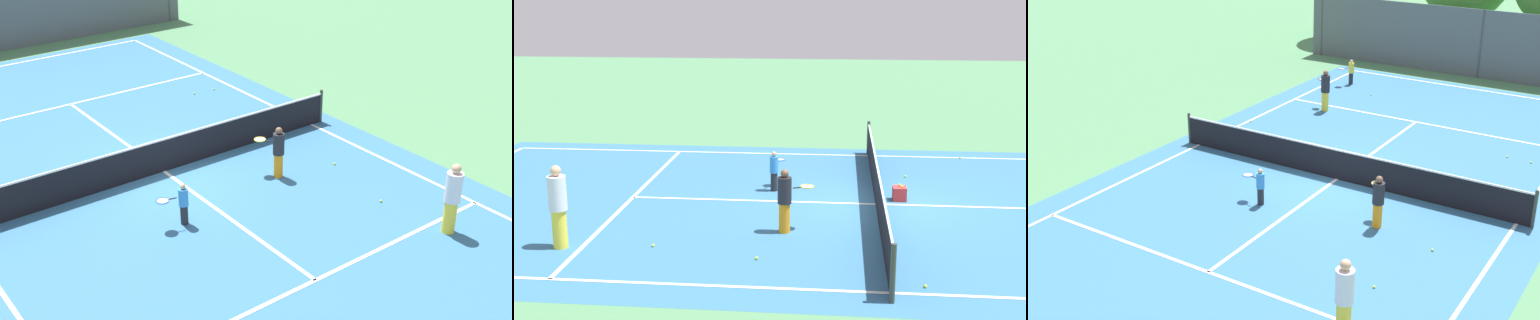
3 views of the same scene
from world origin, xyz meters
TOP-DOWN VIEW (x-y plane):
  - ground_plane at (0.00, 0.00)m, footprint 80.00×80.00m
  - court_surface at (0.00, 0.00)m, footprint 13.00×25.00m
  - tennis_net at (0.00, 0.00)m, footprint 11.90×0.10m
  - player_1 at (-1.04, -2.72)m, footprint 0.82×0.43m
  - player_2 at (3.82, -6.85)m, footprint 0.39×0.39m
  - player_4 at (2.37, -2.16)m, footprint 0.65×0.87m
  - ball_crate at (-0.44, 0.62)m, footprint 0.39×0.35m
  - tennis_ball_0 at (-2.80, 0.98)m, footprint 0.07×0.07m
  - tennis_ball_1 at (3.97, 4.63)m, footprint 0.07×0.07m
  - tennis_ball_4 at (5.19, 0.66)m, footprint 0.07×0.07m
  - tennis_ball_7 at (4.78, 4.56)m, footprint 0.07×0.07m
  - tennis_ball_8 at (3.59, -4.90)m, footprint 0.07×0.07m
  - tennis_ball_9 at (4.11, -2.60)m, footprint 0.07×0.07m

SIDE VIEW (x-z plane):
  - ground_plane at x=0.00m, z-range 0.00..0.00m
  - court_surface at x=0.00m, z-range 0.00..0.01m
  - tennis_ball_0 at x=-2.80m, z-range 0.00..0.07m
  - tennis_ball_1 at x=3.97m, z-range 0.00..0.07m
  - tennis_ball_4 at x=5.19m, z-range 0.00..0.07m
  - tennis_ball_7 at x=4.78m, z-range 0.00..0.07m
  - tennis_ball_8 at x=3.59m, z-range 0.00..0.07m
  - tennis_ball_9 at x=4.11m, z-range 0.00..0.07m
  - ball_crate at x=-0.44m, z-range -0.03..0.40m
  - tennis_net at x=0.00m, z-range -0.04..1.06m
  - player_1 at x=-1.04m, z-range 0.03..1.13m
  - player_4 at x=2.37m, z-range 0.03..1.50m
  - player_2 at x=3.82m, z-range 0.02..1.83m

